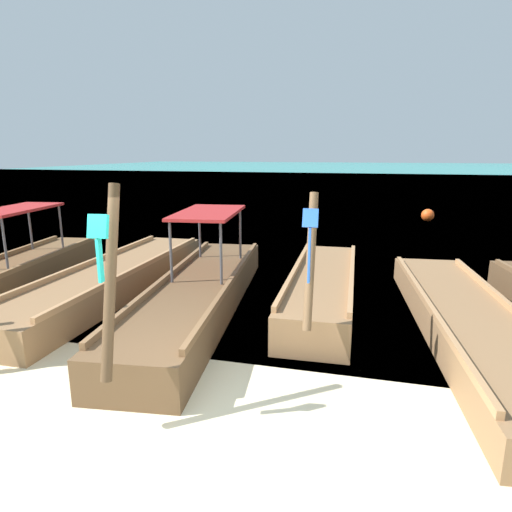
# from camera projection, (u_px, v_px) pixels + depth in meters

# --- Properties ---
(ground) EXTENTS (120.00, 120.00, 0.00)m
(ground) POSITION_uv_depth(u_px,v_px,m) (169.00, 434.00, 4.75)
(ground) COLOR beige
(sea_water) EXTENTS (120.00, 120.00, 0.00)m
(sea_water) POSITION_uv_depth(u_px,v_px,m) (357.00, 173.00, 62.95)
(sea_water) COLOR teal
(sea_water) RESTS_ON ground
(longtail_boat_pink_ribbon) EXTENTS (1.40, 7.13, 2.62)m
(longtail_boat_pink_ribbon) POSITION_uv_depth(u_px,v_px,m) (112.00, 280.00, 9.42)
(longtail_boat_pink_ribbon) COLOR olive
(longtail_boat_pink_ribbon) RESTS_ON ground
(longtail_boat_turquoise_ribbon) EXTENTS (2.09, 7.22, 2.65)m
(longtail_boat_turquoise_ribbon) POSITION_uv_depth(u_px,v_px,m) (200.00, 293.00, 8.33)
(longtail_boat_turquoise_ribbon) COLOR brown
(longtail_boat_turquoise_ribbon) RESTS_ON ground
(longtail_boat_blue_ribbon) EXTENTS (1.34, 5.56, 2.44)m
(longtail_boat_blue_ribbon) POSITION_uv_depth(u_px,v_px,m) (322.00, 288.00, 8.75)
(longtail_boat_blue_ribbon) COLOR olive
(longtail_boat_blue_ribbon) RESTS_ON ground
(longtail_boat_yellow_ribbon) EXTENTS (1.97, 7.59, 2.76)m
(longtail_boat_yellow_ribbon) POSITION_uv_depth(u_px,v_px,m) (468.00, 323.00, 7.12)
(longtail_boat_yellow_ribbon) COLOR olive
(longtail_boat_yellow_ribbon) RESTS_ON ground
(mooring_buoy_near) EXTENTS (0.54, 0.54, 0.54)m
(mooring_buoy_near) POSITION_uv_depth(u_px,v_px,m) (428.00, 215.00, 19.07)
(mooring_buoy_near) COLOR #EA5119
(mooring_buoy_near) RESTS_ON sea_water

